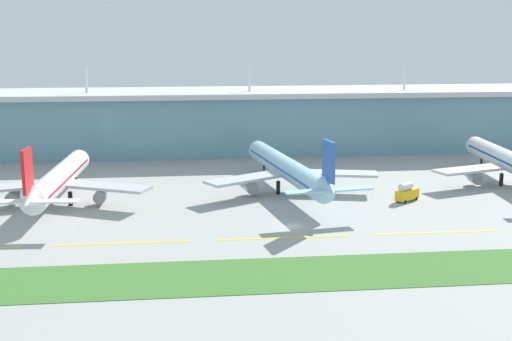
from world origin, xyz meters
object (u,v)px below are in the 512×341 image
airliner_near_middle (58,180)px  airliner_center (288,169)px  fuel_truck (407,193)px  airliner_far_middle (511,162)px

airliner_near_middle → airliner_center: same height
airliner_near_middle → fuel_truck: (89.03, -6.60, -4.18)m
airliner_far_middle → fuel_truck: (-35.86, -15.18, -4.19)m
airliner_near_middle → airliner_far_middle: (124.89, 8.58, 0.01)m
airliner_far_middle → fuel_truck: airliner_far_middle is taller
airliner_center → airliner_near_middle: bearing=-173.7°
airliner_center → fuel_truck: 32.21m
airliner_near_middle → fuel_truck: 89.37m
fuel_truck → airliner_near_middle: bearing=175.8°
airliner_near_middle → airliner_far_middle: size_ratio=0.93×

